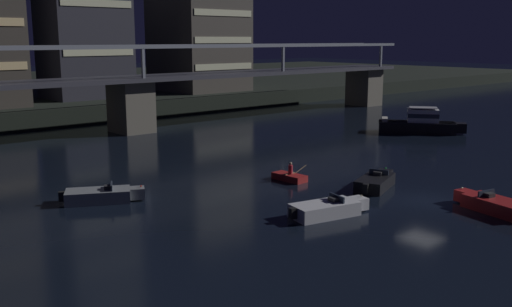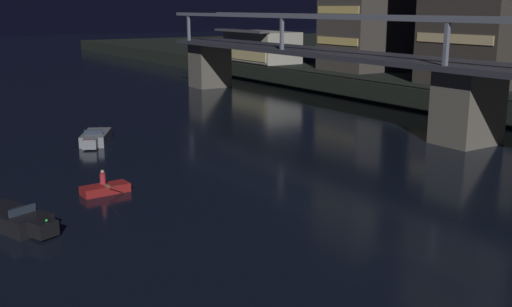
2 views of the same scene
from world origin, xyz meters
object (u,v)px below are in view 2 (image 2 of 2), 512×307
river_bridge (470,85)px  speedboat_mid_center (15,219)px  waterfront_pavilion (261,46)px  dinghy_with_paddler (105,188)px  speedboat_mid_left (95,138)px

river_bridge → speedboat_mid_center: (0.46, -32.55, -4.03)m
river_bridge → waterfront_pavilion: 47.65m
river_bridge → waterfront_pavilion: bearing=165.5°
speedboat_mid_center → dinghy_with_paddler: (-3.01, 5.37, -0.14)m
speedboat_mid_center → dinghy_with_paddler: dinghy_with_paddler is taller
speedboat_mid_left → river_bridge: bearing=56.9°
river_bridge → dinghy_with_paddler: size_ratio=32.46×
river_bridge → dinghy_with_paddler: (-2.55, -27.18, -4.17)m
river_bridge → waterfront_pavilion: river_bridge is taller
waterfront_pavilion → speedboat_mid_center: (46.60, -44.47, -4.02)m
speedboat_mid_center → dinghy_with_paddler: 6.16m
speedboat_mid_left → speedboat_mid_center: 18.20m
river_bridge → speedboat_mid_left: river_bridge is taller
speedboat_mid_left → dinghy_with_paddler: size_ratio=1.85×
speedboat_mid_center → dinghy_with_paddler: bearing=119.3°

